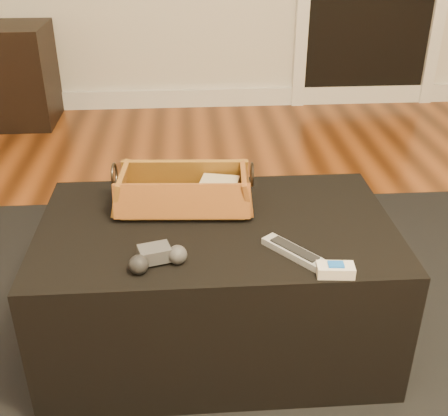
{
  "coord_description": "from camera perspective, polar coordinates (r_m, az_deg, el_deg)",
  "views": [
    {
      "loc": [
        0.08,
        -0.98,
        1.23
      ],
      "look_at": [
        0.18,
        0.36,
        0.49
      ],
      "focal_mm": 45.0,
      "sensor_mm": 36.0,
      "label": 1
    }
  ],
  "objects": [
    {
      "name": "baseboard",
      "position": [
        3.9,
        -5.17,
        11.02
      ],
      "size": [
        5.0,
        0.04,
        0.12
      ],
      "primitive_type": "cube",
      "color": "white",
      "rests_on": "floor"
    },
    {
      "name": "area_rug",
      "position": [
        1.8,
        -0.59,
        -14.23
      ],
      "size": [
        2.6,
        2.0,
        0.01
      ],
      "primitive_type": "cube",
      "color": "black",
      "rests_on": "floor"
    },
    {
      "name": "ottoman",
      "position": [
        1.7,
        -0.73,
        -7.73
      ],
      "size": [
        1.0,
        0.6,
        0.42
      ],
      "primitive_type": "cube",
      "color": "black",
      "rests_on": "area_rug"
    },
    {
      "name": "tv_remote",
      "position": [
        1.65,
        -4.8,
        0.66
      ],
      "size": [
        0.21,
        0.06,
        0.02
      ],
      "primitive_type": "cube",
      "rotation": [
        0.0,
        0.0,
        0.04
      ],
      "color": "black",
      "rests_on": "wicker_basket"
    },
    {
      "name": "cloth_bundle",
      "position": [
        1.68,
        -0.43,
        1.98
      ],
      "size": [
        0.13,
        0.1,
        0.06
      ],
      "primitive_type": "cube",
      "rotation": [
        0.0,
        0.0,
        -0.24
      ],
      "color": "tan",
      "rests_on": "wicker_basket"
    },
    {
      "name": "wicker_basket",
      "position": [
        1.65,
        -4.1,
        1.59
      ],
      "size": [
        0.41,
        0.24,
        0.14
      ],
      "color": "#986822",
      "rests_on": "ottoman"
    },
    {
      "name": "game_controller",
      "position": [
        1.4,
        -6.84,
        -4.98
      ],
      "size": [
        0.16,
        0.11,
        0.05
      ],
      "color": "#39393C",
      "rests_on": "ottoman"
    },
    {
      "name": "silver_remote",
      "position": [
        1.45,
        7.15,
        -4.47
      ],
      "size": [
        0.15,
        0.18,
        0.02
      ],
      "color": "#A5A8AC",
      "rests_on": "ottoman"
    },
    {
      "name": "cream_gadget",
      "position": [
        1.39,
        11.25,
        -6.18
      ],
      "size": [
        0.09,
        0.05,
        0.03
      ],
      "color": "beige",
      "rests_on": "ottoman"
    }
  ]
}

